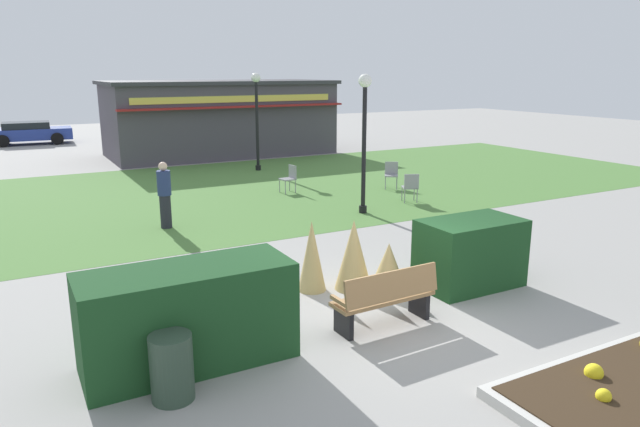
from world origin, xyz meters
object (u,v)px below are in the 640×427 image
(cafe_chair_center, at_px, (411,185))
(lamppost_far, at_px, (257,109))
(cafe_chair_east, at_px, (290,176))
(food_kiosk, at_px, (220,118))
(trash_bin, at_px, (172,368))
(lamppost_mid, at_px, (364,126))
(park_bench, at_px, (386,298))
(cafe_chair_west, at_px, (391,173))
(person_strolling, at_px, (165,195))
(parked_car_west_slot, at_px, (29,132))

(cafe_chair_center, bearing_deg, lamppost_far, 102.91)
(cafe_chair_east, bearing_deg, food_kiosk, 84.01)
(trash_bin, xyz_separation_m, cafe_chair_center, (9.15, 7.36, 0.11))
(lamppost_mid, bearing_deg, park_bench, -120.03)
(cafe_chair_west, height_order, cafe_chair_east, same)
(park_bench, relative_size, lamppost_far, 0.45)
(park_bench, height_order, trash_bin, park_bench)
(cafe_chair_east, relative_size, person_strolling, 0.53)
(person_strolling, bearing_deg, park_bench, -1.71)
(cafe_chair_east, xyz_separation_m, parked_car_west_slot, (-6.82, 18.45, 0.12))
(park_bench, relative_size, cafe_chair_center, 1.93)
(lamppost_mid, xyz_separation_m, person_strolling, (-5.26, 1.03, -1.56))
(cafe_chair_center, bearing_deg, cafe_chair_east, 129.14)
(lamppost_far, bearing_deg, cafe_chair_west, -65.46)
(cafe_chair_east, bearing_deg, cafe_chair_west, -17.03)
(cafe_chair_west, bearing_deg, parked_car_west_slot, 117.52)
(lamppost_far, relative_size, person_strolling, 2.25)
(food_kiosk, bearing_deg, person_strolling, -114.99)
(lamppost_far, bearing_deg, food_kiosk, 87.32)
(park_bench, height_order, cafe_chair_west, park_bench)
(park_bench, distance_m, person_strolling, 7.67)
(lamppost_far, relative_size, cafe_chair_east, 4.28)
(parked_car_west_slot, bearing_deg, trash_bin, -89.58)
(lamppost_far, relative_size, food_kiosk, 0.37)
(lamppost_far, xyz_separation_m, cafe_chair_east, (-0.78, -4.55, -1.89))
(lamppost_mid, height_order, person_strolling, lamppost_mid)
(park_bench, bearing_deg, cafe_chair_east, 72.43)
(lamppost_mid, relative_size, food_kiosk, 0.37)
(cafe_chair_west, bearing_deg, park_bench, -125.83)
(lamppost_far, relative_size, trash_bin, 4.56)
(park_bench, relative_size, cafe_chair_west, 1.93)
(lamppost_mid, bearing_deg, cafe_chair_center, 11.89)
(trash_bin, bearing_deg, person_strolling, 76.39)
(cafe_chair_west, distance_m, person_strolling, 8.15)
(person_strolling, height_order, parked_car_west_slot, person_strolling)
(lamppost_far, bearing_deg, trash_bin, -116.19)
(cafe_chair_east, bearing_deg, trash_bin, -122.27)
(lamppost_mid, xyz_separation_m, parked_car_west_slot, (-7.40, 21.98, -1.77))
(lamppost_mid, xyz_separation_m, food_kiosk, (0.44, 13.26, -0.68))
(trash_bin, bearing_deg, cafe_chair_west, 43.58)
(lamppost_far, height_order, cafe_chair_center, lamppost_far)
(trash_bin, height_order, cafe_chair_west, cafe_chair_west)
(lamppost_mid, distance_m, trash_bin, 10.19)
(cafe_chair_east, distance_m, cafe_chair_center, 4.02)
(person_strolling, bearing_deg, cafe_chair_center, 72.02)
(trash_bin, relative_size, cafe_chair_center, 0.94)
(lamppost_mid, distance_m, parked_car_west_slot, 23.26)
(park_bench, relative_size, trash_bin, 2.06)
(trash_bin, relative_size, person_strolling, 0.49)
(lamppost_far, distance_m, cafe_chair_west, 6.41)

